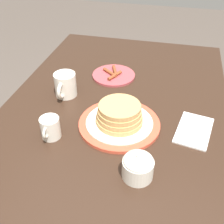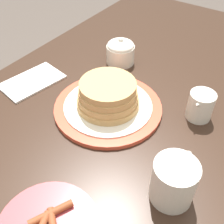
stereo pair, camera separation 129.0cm
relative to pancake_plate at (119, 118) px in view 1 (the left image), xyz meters
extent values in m
cube|color=#332116|center=(0.02, -0.04, -0.05)|extent=(1.54, 0.85, 0.03)
cube|color=#332116|center=(-0.69, -0.40, -0.42)|extent=(0.07, 0.07, 0.71)
cube|color=#332116|center=(-0.69, 0.32, -0.42)|extent=(0.07, 0.07, 0.71)
cylinder|color=#DB5138|center=(0.00, 0.00, -0.03)|extent=(0.29, 0.29, 0.01)
cylinder|color=white|center=(0.00, 0.00, -0.02)|extent=(0.23, 0.23, 0.00)
cylinder|color=tan|center=(0.00, 0.00, -0.01)|extent=(0.16, 0.16, 0.02)
cylinder|color=tan|center=(0.00, 0.00, 0.01)|extent=(0.16, 0.16, 0.02)
cylinder|color=tan|center=(0.00, 0.00, 0.03)|extent=(0.15, 0.15, 0.02)
cylinder|color=tan|center=(0.00, 0.00, 0.05)|extent=(0.14, 0.14, 0.02)
cylinder|color=#B2474C|center=(-0.33, -0.10, -0.03)|extent=(0.19, 0.19, 0.01)
cylinder|color=brown|center=(-0.35, -0.10, -0.01)|extent=(0.09, 0.04, 0.01)
cylinder|color=brown|center=(-0.31, -0.09, -0.01)|extent=(0.08, 0.05, 0.01)
cylinder|color=brown|center=(-0.33, -0.11, -0.01)|extent=(0.06, 0.08, 0.01)
cylinder|color=silver|center=(-0.14, -0.25, 0.02)|extent=(0.09, 0.09, 0.10)
torus|color=silver|center=(-0.10, -0.25, 0.02)|extent=(0.07, 0.01, 0.07)
cylinder|color=brown|center=(-0.14, -0.25, 0.06)|extent=(0.08, 0.08, 0.00)
cylinder|color=silver|center=(0.11, -0.21, 0.01)|extent=(0.06, 0.06, 0.07)
cone|color=silver|center=(0.08, -0.21, 0.03)|extent=(0.03, 0.03, 0.03)
torus|color=silver|center=(0.14, -0.21, 0.01)|extent=(0.04, 0.01, 0.04)
cylinder|color=silver|center=(0.21, 0.10, 0.00)|extent=(0.09, 0.09, 0.06)
ellipsoid|color=silver|center=(0.21, 0.10, 0.03)|extent=(0.08, 0.08, 0.03)
sphere|color=silver|center=(0.21, 0.10, 0.05)|extent=(0.02, 0.02, 0.02)
cube|color=white|center=(-0.03, 0.26, -0.03)|extent=(0.19, 0.14, 0.01)
camera|label=1|loc=(0.74, 0.15, 0.60)|focal=45.00mm
camera|label=2|loc=(-0.45, -0.32, 0.47)|focal=45.00mm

